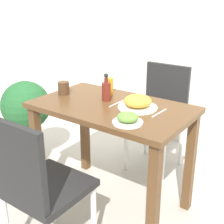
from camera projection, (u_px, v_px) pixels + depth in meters
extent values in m
plane|color=#B7B2A8|center=(112.00, 202.00, 2.35)|extent=(16.00, 16.00, 0.00)
cube|color=white|center=(192.00, 13.00, 2.85)|extent=(8.00, 0.05, 2.60)
cube|color=brown|center=(112.00, 108.00, 2.08)|extent=(1.05, 0.63, 0.04)
cube|color=brown|center=(38.00, 154.00, 2.28)|extent=(0.06, 0.06, 0.74)
cube|color=brown|center=(153.00, 202.00, 1.76)|extent=(0.06, 0.06, 0.74)
cube|color=brown|center=(85.00, 130.00, 2.68)|extent=(0.06, 0.06, 0.74)
cube|color=brown|center=(190.00, 163.00, 2.17)|extent=(0.06, 0.06, 0.74)
cube|color=black|center=(48.00, 187.00, 1.77)|extent=(0.42, 0.42, 0.04)
cube|color=black|center=(16.00, 164.00, 1.53)|extent=(0.40, 0.04, 0.44)
cylinder|color=white|center=(94.00, 216.00, 1.89)|extent=(0.03, 0.03, 0.43)
cylinder|color=white|center=(52.00, 195.00, 2.08)|extent=(0.03, 0.03, 0.43)
cube|color=black|center=(155.00, 121.00, 2.67)|extent=(0.42, 0.42, 0.04)
cube|color=black|center=(167.00, 89.00, 2.73)|extent=(0.40, 0.04, 0.44)
cylinder|color=white|center=(126.00, 148.00, 2.72)|extent=(0.03, 0.03, 0.43)
cylinder|color=white|center=(163.00, 160.00, 2.52)|extent=(0.03, 0.03, 0.43)
cylinder|color=white|center=(146.00, 134.00, 2.99)|extent=(0.03, 0.03, 0.43)
cylinder|color=white|center=(181.00, 143.00, 2.79)|extent=(0.03, 0.03, 0.43)
cylinder|color=white|center=(138.00, 107.00, 2.02)|extent=(0.26, 0.26, 0.01)
ellipsoid|color=gold|center=(138.00, 101.00, 2.00)|extent=(0.18, 0.18, 0.08)
cylinder|color=white|center=(128.00, 122.00, 1.78)|extent=(0.18, 0.18, 0.01)
ellipsoid|color=olive|center=(128.00, 117.00, 1.77)|extent=(0.12, 0.12, 0.05)
cylinder|color=#4C331E|center=(64.00, 88.00, 2.28)|extent=(0.08, 0.08, 0.09)
cylinder|color=orange|center=(109.00, 86.00, 2.27)|extent=(0.07, 0.07, 0.13)
cylinder|color=maroon|center=(106.00, 92.00, 2.14)|extent=(0.06, 0.06, 0.13)
cylinder|color=maroon|center=(106.00, 80.00, 2.11)|extent=(0.03, 0.03, 0.04)
sphere|color=black|center=(106.00, 75.00, 2.10)|extent=(0.03, 0.03, 0.03)
cube|color=silver|center=(117.00, 103.00, 2.10)|extent=(0.01, 0.18, 0.00)
cube|color=silver|center=(159.00, 113.00, 1.93)|extent=(0.02, 0.17, 0.00)
cylinder|color=brown|center=(31.00, 152.00, 2.84)|extent=(0.23, 0.23, 0.23)
cylinder|color=brown|center=(29.00, 134.00, 2.77)|extent=(0.04, 0.04, 0.13)
sphere|color=#235B2D|center=(26.00, 105.00, 2.68)|extent=(0.42, 0.42, 0.42)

